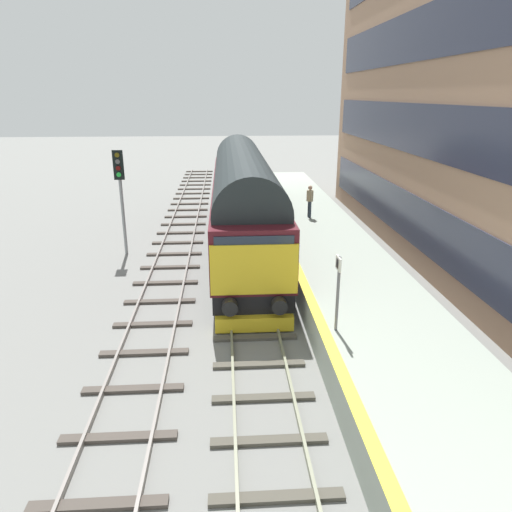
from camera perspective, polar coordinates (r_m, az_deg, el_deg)
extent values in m
plane|color=slate|center=(17.93, -0.84, -4.17)|extent=(140.00, 140.00, 0.00)
cube|color=gray|center=(17.88, -3.14, -4.00)|extent=(0.07, 60.00, 0.15)
cube|color=gray|center=(17.95, 1.45, -3.89)|extent=(0.07, 60.00, 0.15)
cube|color=#4D493F|center=(9.72, 2.50, -26.91)|extent=(2.50, 0.26, 0.09)
cube|color=#4D493F|center=(10.81, 1.59, -21.24)|extent=(2.50, 0.26, 0.09)
cube|color=#4D493F|center=(11.99, 0.90, -16.63)|extent=(2.50, 0.26, 0.09)
cube|color=#4D493F|center=(13.24, 0.37, -12.88)|extent=(2.50, 0.26, 0.09)
cube|color=#4D493F|center=(14.53, -0.06, -9.77)|extent=(2.50, 0.26, 0.09)
cube|color=#4D493F|center=(15.87, -0.42, -7.19)|extent=(2.50, 0.26, 0.09)
cube|color=#4D493F|center=(17.22, -0.71, -5.00)|extent=(2.50, 0.26, 0.09)
cube|color=#4D493F|center=(18.60, -0.96, -3.14)|extent=(2.50, 0.26, 0.09)
cube|color=#4D493F|center=(20.00, -1.18, -1.54)|extent=(2.50, 0.26, 0.09)
cube|color=#4D493F|center=(21.41, -1.36, -0.14)|extent=(2.50, 0.26, 0.09)
cube|color=#4D493F|center=(22.84, -1.52, 1.08)|extent=(2.50, 0.26, 0.09)
cube|color=#4D493F|center=(24.27, -1.67, 2.15)|extent=(2.50, 0.26, 0.09)
cube|color=#4D493F|center=(25.71, -1.80, 3.11)|extent=(2.50, 0.26, 0.09)
cube|color=#4D493F|center=(27.15, -1.91, 3.96)|extent=(2.50, 0.26, 0.09)
cube|color=#4D493F|center=(28.61, -2.01, 4.73)|extent=(2.50, 0.26, 0.09)
cube|color=#4D493F|center=(30.06, -2.11, 5.43)|extent=(2.50, 0.26, 0.09)
cube|color=#4D493F|center=(31.52, -2.19, 6.05)|extent=(2.50, 0.26, 0.09)
cube|color=#4D493F|center=(32.99, -2.27, 6.63)|extent=(2.50, 0.26, 0.09)
cube|color=#4D493F|center=(34.46, -2.34, 7.15)|extent=(2.50, 0.26, 0.09)
cube|color=#4D493F|center=(35.93, -2.40, 7.64)|extent=(2.50, 0.26, 0.09)
cube|color=#4D493F|center=(37.40, -2.46, 8.08)|extent=(2.50, 0.26, 0.09)
cube|color=#4D493F|center=(38.87, -2.52, 8.49)|extent=(2.50, 0.26, 0.09)
cube|color=#4D493F|center=(40.35, -2.57, 8.87)|extent=(2.50, 0.26, 0.09)
cube|color=#4D493F|center=(41.83, -2.62, 9.22)|extent=(2.50, 0.26, 0.09)
cube|color=#4D493F|center=(43.31, -2.67, 9.55)|extent=(2.50, 0.26, 0.09)
cube|color=#4D493F|center=(44.79, -2.71, 9.86)|extent=(2.50, 0.26, 0.09)
cube|color=#4D493F|center=(46.27, -2.75, 10.15)|extent=(2.50, 0.26, 0.09)
cube|color=gray|center=(18.15, -13.35, -4.16)|extent=(0.07, 60.00, 0.15)
cube|color=gray|center=(17.96, -8.82, -4.10)|extent=(0.07, 60.00, 0.15)
cube|color=#4A423C|center=(10.00, -18.39, -26.43)|extent=(2.50, 0.26, 0.09)
cube|color=#4A423C|center=(11.27, -16.14, -20.16)|extent=(2.50, 0.26, 0.09)
cube|color=#4A423C|center=(12.66, -14.49, -15.18)|extent=(2.50, 0.26, 0.09)
cube|color=#4A423C|center=(14.14, -13.23, -11.21)|extent=(2.50, 0.26, 0.09)
cube|color=#4A423C|center=(15.67, -12.24, -8.00)|extent=(2.50, 0.26, 0.09)
cube|color=#4A423C|center=(17.25, -11.44, -5.36)|extent=(2.50, 0.26, 0.09)
cube|color=#4A423C|center=(18.86, -10.78, -3.18)|extent=(2.50, 0.26, 0.09)
cube|color=#4A423C|center=(20.50, -10.22, -1.33)|extent=(2.50, 0.26, 0.09)
cube|color=#4A423C|center=(22.15, -9.75, 0.24)|extent=(2.50, 0.26, 0.09)
cube|color=#4A423C|center=(23.83, -9.35, 1.58)|extent=(2.50, 0.26, 0.09)
cube|color=#4A423C|center=(25.51, -9.00, 2.76)|extent=(2.50, 0.26, 0.09)
cube|color=#4A423C|center=(27.20, -8.69, 3.78)|extent=(2.50, 0.26, 0.09)
cube|color=#4A423C|center=(28.91, -8.42, 4.69)|extent=(2.50, 0.26, 0.09)
cube|color=#4A423C|center=(30.62, -8.17, 5.49)|extent=(2.50, 0.26, 0.09)
cube|color=#4A423C|center=(32.33, -7.95, 6.21)|extent=(2.50, 0.26, 0.09)
cube|color=#4A423C|center=(34.05, -7.76, 6.86)|extent=(2.50, 0.26, 0.09)
cube|color=#4A423C|center=(35.78, -7.58, 7.44)|extent=(2.50, 0.26, 0.09)
cube|color=#4A423C|center=(37.51, -7.42, 7.97)|extent=(2.50, 0.26, 0.09)
cube|color=#4A423C|center=(39.24, -7.27, 8.46)|extent=(2.50, 0.26, 0.09)
cube|color=#4A423C|center=(40.97, -7.13, 8.90)|extent=(2.50, 0.26, 0.09)
cube|color=#4A423C|center=(42.71, -7.01, 9.31)|extent=(2.50, 0.26, 0.09)
cube|color=#4A423C|center=(44.45, -6.89, 9.68)|extent=(2.50, 0.26, 0.09)
cube|color=#4A423C|center=(46.19, -6.79, 10.03)|extent=(2.50, 0.26, 0.09)
cube|color=#97A295|center=(18.26, 10.51, -2.37)|extent=(4.00, 44.00, 1.00)
cube|color=yellow|center=(17.73, 4.80, -1.02)|extent=(0.30, 44.00, 0.01)
cube|color=#9D785E|center=(21.48, 25.51, 17.82)|extent=(4.33, 28.57, 14.54)
cube|color=#2C3043|center=(21.14, 18.30, 4.17)|extent=(0.06, 26.29, 2.04)
cube|color=#2C3043|center=(20.58, 19.35, 13.99)|extent=(0.06, 26.29, 2.04)
cube|color=#2C3043|center=(20.66, 20.53, 24.04)|extent=(0.06, 26.29, 2.04)
cube|color=black|center=(22.81, -1.56, 3.09)|extent=(2.56, 17.19, 0.60)
cube|color=#4F141D|center=(22.49, -1.59, 6.40)|extent=(2.70, 17.19, 2.10)
cylinder|color=#202729|center=(22.25, -1.62, 9.50)|extent=(2.56, 15.82, 2.57)
cube|color=yellow|center=(14.23, -0.22, -1.67)|extent=(2.65, 0.08, 1.58)
cube|color=#232D3D|center=(14.01, -0.22, 1.15)|extent=(2.38, 0.04, 0.64)
cube|color=#232D3D|center=(22.51, 1.91, 7.20)|extent=(0.04, 12.04, 0.44)
cylinder|color=black|center=(14.44, -3.15, -6.12)|extent=(0.48, 0.35, 0.48)
cylinder|color=black|center=(14.53, 2.81, -5.96)|extent=(0.48, 0.35, 0.48)
cube|color=yellow|center=(14.88, -0.19, -8.02)|extent=(2.43, 0.36, 0.47)
cylinder|color=black|center=(16.20, -0.54, -4.76)|extent=(1.64, 1.04, 1.04)
cylinder|color=black|center=(17.21, -0.75, -3.30)|extent=(1.64, 1.04, 1.04)
cylinder|color=black|center=(18.24, -0.94, -2.00)|extent=(1.64, 1.04, 1.04)
cylinder|color=black|center=(27.65, -1.96, 5.25)|extent=(1.64, 1.04, 1.04)
cylinder|color=black|center=(28.72, -2.04, 5.76)|extent=(1.64, 1.04, 1.04)
cylinder|color=black|center=(29.79, -2.11, 6.24)|extent=(1.64, 1.04, 1.04)
cylinder|color=gray|center=(22.15, -15.73, 6.02)|extent=(0.14, 0.14, 4.73)
cube|color=black|center=(21.79, -16.16, 10.42)|extent=(0.44, 0.10, 1.27)
cylinder|color=#53470A|center=(21.68, -16.30, 11.53)|extent=(0.20, 0.06, 0.20)
cylinder|color=#50504E|center=(21.71, -16.23, 10.80)|extent=(0.20, 0.06, 0.20)
cylinder|color=#500807|center=(21.75, -16.17, 10.07)|extent=(0.20, 0.06, 0.20)
cylinder|color=green|center=(21.79, -16.10, 9.34)|extent=(0.20, 0.06, 0.20)
cylinder|color=slate|center=(12.67, 9.76, -4.51)|extent=(0.08, 0.08, 2.07)
cube|color=white|center=(12.35, 9.84, -0.88)|extent=(0.05, 0.44, 0.36)
cube|color=black|center=(12.35, 9.72, -0.88)|extent=(0.01, 0.20, 0.24)
cylinder|color=#27313C|center=(24.48, 6.48, 5.54)|extent=(0.13, 0.13, 0.84)
cylinder|color=#27313C|center=(24.67, 6.36, 5.65)|extent=(0.13, 0.13, 0.84)
cylinder|color=tan|center=(24.42, 6.48, 7.19)|extent=(0.37, 0.37, 0.56)
sphere|color=tan|center=(24.35, 6.52, 8.14)|extent=(0.22, 0.22, 0.22)
cylinder|color=tan|center=(24.23, 6.62, 7.09)|extent=(0.09, 0.09, 0.52)
cylinder|color=tan|center=(24.62, 6.35, 7.29)|extent=(0.09, 0.09, 0.52)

